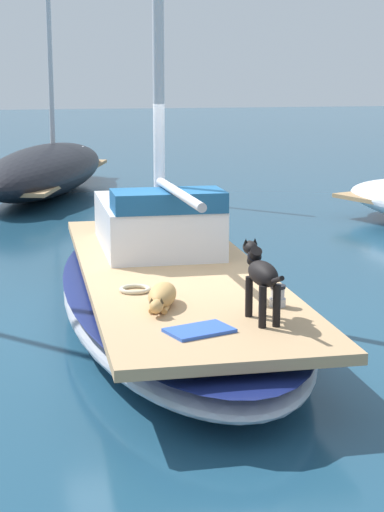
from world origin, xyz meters
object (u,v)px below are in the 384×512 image
object	(u,v)px
dog_black	(261,275)
deck_towel	(199,330)
deck_winch	(278,296)
moored_boat_far_astern	(46,169)
dog_tan	(162,296)
sailboat_main	(172,295)
coiled_rope	(135,289)

from	to	relation	value
dog_black	deck_towel	size ratio (longest dim) A/B	1.67
dog_black	deck_winch	distance (m)	0.60
deck_towel	moored_boat_far_astern	xyz separation A→B (m)	(-0.47, 13.66, -0.07)
dog_tan	moored_boat_far_astern	world-z (taller)	moored_boat_far_astern
dog_tan	deck_winch	world-z (taller)	dog_tan
sailboat_main	moored_boat_far_astern	xyz separation A→B (m)	(-0.75, 11.18, 0.27)
dog_tan	sailboat_main	bearing A→B (deg)	74.66
dog_black	coiled_rope	xyz separation A→B (m)	(-0.95, 1.28, -0.40)
coiled_rope	deck_towel	size ratio (longest dim) A/B	0.58
sailboat_main	dog_black	bearing A→B (deg)	-81.20
deck_winch	deck_towel	world-z (taller)	deck_winch
deck_winch	deck_towel	distance (m)	1.13
dog_black	dog_tan	bearing A→B (deg)	141.50
dog_tan	deck_winch	bearing A→B (deg)	-11.73
sailboat_main	coiled_rope	bearing A→B (deg)	-121.65
dog_tan	deck_towel	size ratio (longest dim) A/B	1.65
deck_winch	deck_towel	size ratio (longest dim) A/B	0.38
deck_winch	dog_tan	bearing A→B (deg)	168.27
dog_tan	deck_towel	bearing A→B (deg)	-79.27
dog_tan	deck_towel	xyz separation A→B (m)	(0.16, -0.86, -0.09)
dog_tan	deck_towel	distance (m)	0.88
deck_winch	coiled_rope	world-z (taller)	deck_winch
sailboat_main	dog_tan	world-z (taller)	dog_tan
deck_towel	sailboat_main	bearing A→B (deg)	83.50
dog_black	deck_towel	bearing A→B (deg)	-160.26
coiled_rope	deck_towel	bearing A→B (deg)	-78.07
dog_black	deck_towel	distance (m)	0.78
deck_towel	moored_boat_far_astern	world-z (taller)	moored_boat_far_astern
sailboat_main	coiled_rope	world-z (taller)	coiled_rope
dog_black	coiled_rope	size ratio (longest dim) A/B	2.89
coiled_rope	moored_boat_far_astern	xyz separation A→B (m)	(-0.15, 12.15, -0.08)
sailboat_main	coiled_rope	xyz separation A→B (m)	(-0.60, -0.97, 0.35)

